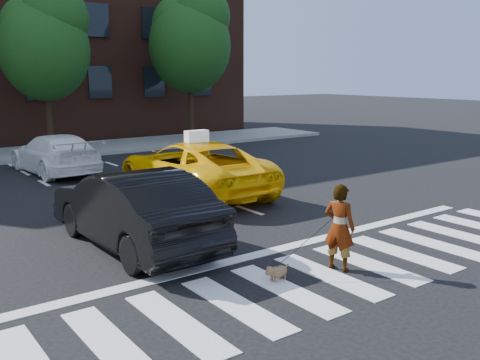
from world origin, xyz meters
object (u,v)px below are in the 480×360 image
at_px(taxi, 193,168).
at_px(white_suv, 55,154).
at_px(dog, 277,272).
at_px(black_sedan, 133,208).
at_px(tree_mid, 45,38).
at_px(tree_right, 190,35).
at_px(woman, 339,227).

bearing_deg(taxi, white_suv, -69.08).
height_order(white_suv, dog, white_suv).
bearing_deg(black_sedan, tree_mid, -102.07).
xyz_separation_m(black_sedan, white_suv, (1.28, 9.04, -0.10)).
distance_m(tree_right, black_sedan, 17.11).
bearing_deg(tree_right, tree_mid, 180.00).
height_order(tree_mid, woman, tree_mid).
height_order(tree_mid, white_suv, tree_mid).
distance_m(tree_right, woman, 18.87).
height_order(woman, dog, woman).
relative_size(tree_right, taxi, 1.38).
xyz_separation_m(tree_mid, tree_right, (7.00, -0.00, 0.41)).
relative_size(tree_right, woman, 4.95).
relative_size(tree_mid, black_sedan, 1.49).
height_order(taxi, black_sedan, black_sedan).
distance_m(taxi, white_suv, 6.15).
relative_size(white_suv, dog, 9.30).
bearing_deg(white_suv, woman, 91.63).
bearing_deg(taxi, tree_right, -120.29).
relative_size(tree_right, white_suv, 1.64).
height_order(tree_right, white_suv, tree_right).
xyz_separation_m(tree_mid, taxi, (0.87, -10.21, -4.08)).
bearing_deg(taxi, dog, 71.07).
distance_m(black_sedan, dog, 3.40).
relative_size(black_sedan, white_suv, 1.01).
bearing_deg(woman, tree_right, -42.08).
distance_m(white_suv, dog, 12.20).
height_order(taxi, white_suv, taxi).
distance_m(woman, dog, 1.40).
bearing_deg(tree_mid, white_suv, -105.80).
bearing_deg(tree_mid, woman, -90.63).
bearing_deg(tree_right, black_sedan, -125.27).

